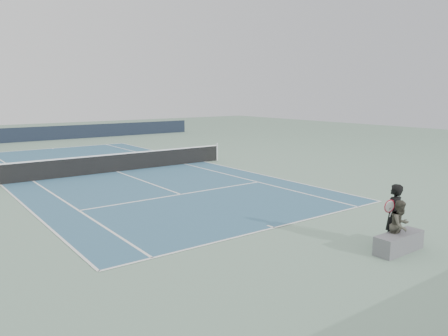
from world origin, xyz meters
TOP-DOWN VIEW (x-y plane):
  - ground at (0.00, 0.00)m, footprint 80.00×80.00m
  - court_surface at (0.00, 0.00)m, footprint 10.97×23.77m
  - tennis_net at (0.00, 0.00)m, footprint 12.90×0.10m
  - windscreen_far at (0.00, 17.88)m, footprint 30.00×0.25m
  - tennis_player at (1.38, -14.95)m, footprint 0.79×0.51m
  - tennis_ball at (1.94, -15.28)m, footprint 0.06×0.06m
  - spectator_bench at (1.22, -15.26)m, footprint 1.55×0.53m

SIDE VIEW (x-z plane):
  - ground at x=0.00m, z-range 0.00..0.00m
  - court_surface at x=0.00m, z-range 0.00..0.01m
  - tennis_ball at x=1.94m, z-range 0.00..0.06m
  - spectator_bench at x=1.22m, z-range -0.19..1.17m
  - tennis_net at x=0.00m, z-range -0.03..1.04m
  - windscreen_far at x=0.00m, z-range 0.00..1.20m
  - tennis_player at x=1.38m, z-range 0.00..1.72m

